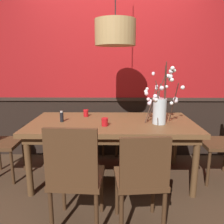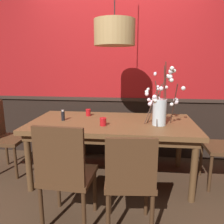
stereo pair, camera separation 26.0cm
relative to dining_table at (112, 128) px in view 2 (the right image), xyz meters
The scene contains 13 objects.
ground_plane 0.65m from the dining_table, ahead, with size 24.00×24.00×0.00m, color #422D1E.
back_wall 1.09m from the dining_table, 90.00° to the left, with size 4.68×0.14×2.90m.
dining_table is the anchor object (origin of this frame).
chair_far_side_right 0.93m from the dining_table, 74.36° to the left, with size 0.47×0.45×0.94m.
chair_near_side_left 0.96m from the dining_table, 107.88° to the right, with size 0.45×0.44×0.96m.
chair_far_side_left 0.97m from the dining_table, 111.04° to the left, with size 0.45×0.47×0.95m.
chair_near_side_right 0.96m from the dining_table, 74.71° to the right, with size 0.44×0.43×0.89m.
chair_head_west_end 1.43m from the dining_table, behind, with size 0.41×0.45×0.94m.
vase_with_blossoms 0.62m from the dining_table, ahead, with size 0.42×0.43×0.70m.
candle_holder_nearer_center 0.44m from the dining_table, 144.87° to the left, with size 0.07×0.07×0.09m.
candle_holder_nearer_edge 0.24m from the dining_table, 112.09° to the right, with size 0.08×0.08×0.09m.
condiment_bottle 0.62m from the dining_table, behind, with size 0.04×0.04×0.13m.
pendant_lamp 1.09m from the dining_table, 63.90° to the right, with size 0.44×0.44×1.30m.
Camera 2 is at (0.29, -2.53, 1.42)m, focal length 35.14 mm.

